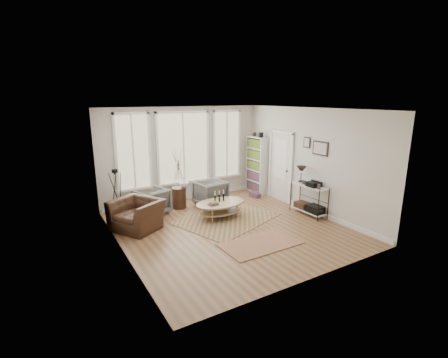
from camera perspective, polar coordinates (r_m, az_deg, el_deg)
room at (r=7.78m, az=1.01°, el=1.27°), size 5.50×5.54×2.90m
bay_window at (r=10.09m, az=-7.13°, el=5.20°), size 4.14×0.12×2.24m
door at (r=10.21m, az=9.94°, el=2.43°), size 0.09×1.06×2.22m
bookcase at (r=10.99m, az=5.74°, el=2.52°), size 0.31×0.85×2.06m
low_shelf at (r=9.21m, az=14.68°, el=-3.04°), size 0.38×1.08×1.30m
wall_art at (r=9.08m, az=15.99°, el=5.47°), size 0.04×0.88×0.44m
rug_main at (r=8.77m, az=0.49°, el=-6.93°), size 2.99×2.60×0.01m
rug_runner at (r=7.38m, az=6.41°, el=-11.19°), size 1.77×1.00×0.01m
coffee_table at (r=8.70m, az=-0.68°, el=-4.74°), size 1.44×0.95×0.64m
armchair_left at (r=9.20m, az=-12.57°, el=-3.91°), size 0.98×0.99×0.72m
armchair_right at (r=9.69m, az=-2.45°, el=-2.51°), size 0.90×0.92×0.77m
side_table at (r=9.46m, az=-8.01°, el=-0.27°), size 0.41×0.41×1.72m
vase at (r=9.51m, az=-7.05°, el=-0.64°), size 0.30×0.30×0.27m
accent_chair at (r=8.29m, az=-15.10°, el=-6.07°), size 1.47×1.42×0.73m
tripod_camera at (r=9.27m, az=-18.35°, el=-2.62°), size 0.46×0.46×1.30m
book_stack_near at (r=10.65m, az=5.29°, el=-2.68°), size 0.25×0.30×0.17m
book_stack_far at (r=10.55m, az=5.70°, el=-2.90°), size 0.24×0.28×0.15m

